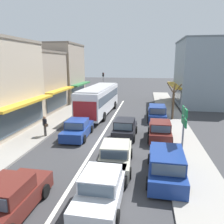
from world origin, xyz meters
TOP-DOWN VIEW (x-y plane):
  - ground_plane at (0.00, 0.00)m, footprint 140.00×140.00m
  - lane_centre_line at (0.00, 4.00)m, footprint 0.20×28.00m
  - sidewalk_left at (-6.80, 6.00)m, footprint 5.20×44.00m
  - kerb_right at (6.20, 6.00)m, footprint 2.80×44.00m
  - shopfront_mid_block at (-10.18, 8.86)m, footprint 7.32×7.33m
  - shopfront_far_end at (-10.18, 16.53)m, footprint 7.80×7.43m
  - building_right_far at (11.48, 16.92)m, footprint 8.26×10.06m
  - city_bus at (-1.85, 8.63)m, footprint 3.00×10.93m
  - sedan_behind_bus_near at (1.90, -4.17)m, footprint 2.04×4.27m
  - sedan_queue_far_back at (-1.70, -8.86)m, footprint 1.99×4.25m
  - sedan_adjacent_lane_lead at (-1.88, 0.49)m, footprint 1.98×4.24m
  - sedan_adjacent_lane_trail at (1.77, -7.54)m, footprint 1.96×4.23m
  - hatchback_queue_gap_filler at (1.91, 1.02)m, footprint 1.90×3.75m
  - parked_wagon_kerb_front at (4.68, -5.01)m, footprint 2.05×4.56m
  - parked_hatchback_kerb_second at (4.67, 0.87)m, footprint 1.86×3.72m
  - parked_wagon_kerb_third at (4.70, 7.01)m, footprint 1.95×4.50m
  - traffic_light_downstreet at (-3.95, 21.56)m, footprint 0.33×0.24m
  - directional_road_sign at (5.66, -3.58)m, footprint 0.10×1.40m
  - street_tree_right at (6.30, 7.18)m, footprint 1.53×1.65m
  - pedestrian_with_handbag_near at (-4.42, -0.02)m, footprint 0.57×0.54m

SIDE VIEW (x-z plane):
  - ground_plane at x=0.00m, z-range 0.00..0.00m
  - lane_centre_line at x=0.00m, z-range 0.00..0.01m
  - kerb_right at x=6.20m, z-range 0.00..0.12m
  - sidewalk_left at x=-6.80m, z-range 0.00..0.14m
  - sedan_behind_bus_near at x=1.90m, z-range -0.07..1.40m
  - sedan_queue_far_back at x=-1.70m, z-range -0.07..1.40m
  - sedan_adjacent_lane_lead at x=-1.88m, z-range -0.07..1.40m
  - sedan_adjacent_lane_trail at x=1.77m, z-range -0.07..1.40m
  - hatchback_queue_gap_filler at x=1.91m, z-range -0.06..1.48m
  - parked_hatchback_kerb_second at x=4.67m, z-range -0.06..1.48m
  - parked_wagon_kerb_front at x=4.68m, z-range -0.04..1.53m
  - parked_wagon_kerb_third at x=4.70m, z-range -0.04..1.53m
  - pedestrian_with_handbag_near at x=-4.42m, z-range 0.25..1.88m
  - street_tree_right at x=6.30m, z-range -0.13..3.83m
  - city_bus at x=-1.85m, z-range 0.27..3.49m
  - directional_road_sign at x=5.66m, z-range 0.90..4.50m
  - traffic_light_downstreet at x=-3.95m, z-range 0.75..4.95m
  - shopfront_mid_block at x=-10.18m, z-range -0.01..7.22m
  - shopfront_far_end at x=-10.18m, z-range -0.01..8.65m
  - building_right_far at x=11.48m, z-range -0.01..8.98m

